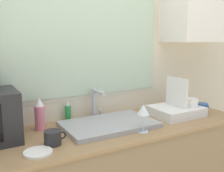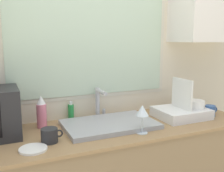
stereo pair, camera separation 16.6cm
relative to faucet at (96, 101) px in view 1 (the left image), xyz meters
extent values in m
cube|color=#99754C|center=(-0.03, -0.21, -0.14)|extent=(2.00, 0.61, 0.02)
cube|color=beige|center=(-0.03, 0.11, 0.28)|extent=(6.00, 0.06, 2.60)
cube|color=beige|center=(-0.03, 0.08, 0.51)|extent=(1.24, 0.01, 1.00)
cube|color=#B2CCB2|center=(-0.03, 0.08, 0.51)|extent=(1.18, 0.01, 0.94)
cube|color=white|center=(0.91, -0.08, 0.72)|extent=(0.56, 0.32, 0.60)
cube|color=#9EA0A5|center=(0.00, -0.20, -0.12)|extent=(0.60, 0.39, 0.03)
cylinder|color=#B7B7BC|center=(0.00, 0.02, -0.02)|extent=(0.03, 0.03, 0.22)
cylinder|color=#B7B7BC|center=(0.00, -0.05, 0.07)|extent=(0.03, 0.16, 0.03)
cylinder|color=#B7B7BC|center=(0.05, 0.02, -0.10)|extent=(0.02, 0.02, 0.06)
cube|color=white|center=(0.56, -0.23, -0.10)|extent=(0.36, 0.30, 0.07)
cube|color=white|center=(0.56, -0.23, 0.05)|extent=(0.01, 0.22, 0.22)
cylinder|color=white|center=(0.66, -0.27, -0.03)|extent=(0.12, 0.12, 0.06)
cylinder|color=#D8728C|center=(-0.42, -0.04, -0.05)|extent=(0.06, 0.06, 0.16)
cone|color=silver|center=(-0.42, -0.04, 0.05)|extent=(0.06, 0.06, 0.06)
cylinder|color=#268C3F|center=(-0.20, 0.05, -0.08)|extent=(0.04, 0.04, 0.11)
cylinder|color=white|center=(-0.20, 0.05, -0.01)|extent=(0.02, 0.02, 0.02)
cylinder|color=#262628|center=(-0.42, -0.31, -0.09)|extent=(0.09, 0.09, 0.08)
torus|color=#262628|center=(-0.37, -0.31, -0.09)|extent=(0.05, 0.01, 0.05)
cylinder|color=silver|center=(0.13, -0.40, -0.13)|extent=(0.07, 0.07, 0.00)
cylinder|color=silver|center=(0.13, -0.40, -0.07)|extent=(0.01, 0.01, 0.11)
cone|color=silver|center=(0.13, -0.40, 0.01)|extent=(0.08, 0.08, 0.06)
cylinder|color=#335999|center=(0.78, -0.29, -0.09)|extent=(0.08, 0.08, 0.08)
torus|color=#335999|center=(0.83, -0.29, -0.09)|extent=(0.05, 0.01, 0.05)
cylinder|color=white|center=(-0.52, -0.39, -0.13)|extent=(0.15, 0.15, 0.01)
camera|label=1|loc=(-0.81, -1.66, 0.44)|focal=42.00mm
camera|label=2|loc=(-0.66, -1.73, 0.44)|focal=42.00mm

